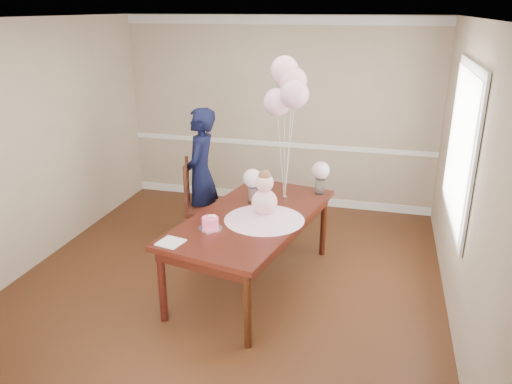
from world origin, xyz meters
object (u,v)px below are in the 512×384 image
object	(u,v)px
dining_chair_seat	(205,208)
woman	(201,175)
dining_table_top	(252,217)
birthday_cake	(210,223)

from	to	relation	value
dining_chair_seat	woman	world-z (taller)	woman
dining_table_top	birthday_cake	bearing A→B (deg)	-113.96
dining_table_top	dining_chair_seat	size ratio (longest dim) A/B	4.53
birthday_cake	dining_chair_seat	xyz separation A→B (m)	(-0.50, 1.20, -0.38)
birthday_cake	dining_chair_seat	distance (m)	1.36
dining_table_top	birthday_cake	world-z (taller)	birthday_cake
dining_table_top	woman	size ratio (longest dim) A/B	1.27
dining_table_top	dining_chair_seat	distance (m)	1.16
birthday_cake	woman	world-z (taller)	woman
dining_chair_seat	woman	xyz separation A→B (m)	(-0.11, 0.18, 0.36)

